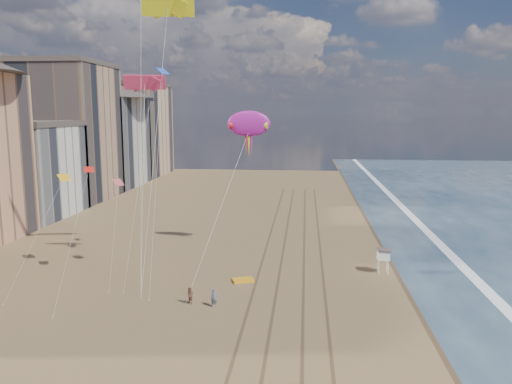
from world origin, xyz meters
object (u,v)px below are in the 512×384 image
at_px(kite_flyer_a, 214,298).
at_px(kite_flyer_b, 190,296).
at_px(show_kite, 249,124).
at_px(lifeguard_stand, 383,255).
at_px(grounded_kite, 243,280).

height_order(kite_flyer_a, kite_flyer_b, kite_flyer_a).
height_order(show_kite, kite_flyer_a, show_kite).
height_order(lifeguard_stand, show_kite, show_kite).
relative_size(grounded_kite, show_kite, 0.09).
height_order(grounded_kite, kite_flyer_a, kite_flyer_a).
bearing_deg(grounded_kite, kite_flyer_a, -123.93).
height_order(lifeguard_stand, kite_flyer_b, lifeguard_stand).
xyz_separation_m(grounded_kite, kite_flyer_b, (-4.30, -7.16, 0.74)).
xyz_separation_m(grounded_kite, kite_flyer_a, (-1.83, -7.62, 0.78)).
xyz_separation_m(lifeguard_stand, kite_flyer_a, (-17.67, -12.04, -1.30)).
relative_size(kite_flyer_a, kite_flyer_b, 1.04).
distance_m(grounded_kite, kite_flyer_b, 8.39).
xyz_separation_m(lifeguard_stand, kite_flyer_b, (-20.14, -11.59, -1.34)).
xyz_separation_m(lifeguard_stand, show_kite, (-16.55, 7.67, 14.78)).
bearing_deg(kite_flyer_a, lifeguard_stand, 26.15).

